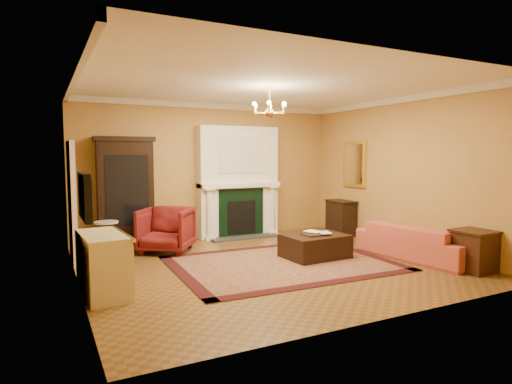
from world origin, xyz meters
TOP-DOWN VIEW (x-y plane):
  - floor at (0.00, 0.00)m, footprint 6.00×5.50m
  - ceiling at (0.00, 0.00)m, footprint 6.00×5.50m
  - wall_back at (0.00, 2.76)m, footprint 6.00×0.02m
  - wall_front at (0.00, -2.76)m, footprint 6.00×0.02m
  - wall_left at (-3.01, 0.00)m, footprint 0.02×5.50m
  - wall_right at (3.01, 0.00)m, footprint 0.02×5.50m
  - fireplace at (0.60, 2.57)m, footprint 1.90×0.70m
  - crown_molding at (0.00, 0.96)m, footprint 6.00×5.50m
  - doorway at (-2.95, 1.70)m, footprint 0.08×1.05m
  - tv_panel at (-2.95, -0.60)m, footprint 0.09×0.95m
  - gilt_mirror at (2.97, 1.40)m, footprint 0.06×0.76m
  - chandelier at (-0.00, 0.00)m, footprint 0.63×0.55m
  - oriental_rug at (0.22, -0.07)m, footprint 3.74×2.85m
  - china_cabinet at (-1.93, 2.49)m, footprint 1.08×0.52m
  - wingback_armchair at (-1.32, 1.71)m, footprint 1.24×1.22m
  - pedestal_table at (-2.45, 1.37)m, footprint 0.40×0.40m
  - commode at (-2.73, -0.40)m, footprint 0.60×1.14m
  - coral_sofa at (2.55, -0.84)m, footprint 0.88×2.18m
  - end_table at (2.72, -1.86)m, footprint 0.57×0.57m
  - console_table at (2.78, 1.62)m, footprint 0.44×0.72m
  - leather_ottoman at (0.95, 0.01)m, footprint 1.14×0.86m
  - ottoman_tray at (0.92, -0.01)m, footprint 0.43×0.34m
  - book_a at (0.85, 0.05)m, footprint 0.22×0.09m
  - book_b at (0.99, -0.05)m, footprint 0.20×0.07m
  - topiary_left at (-0.19, 2.53)m, footprint 0.18×0.18m
  - topiary_right at (1.38, 2.53)m, footprint 0.17×0.17m

SIDE VIEW (x-z plane):
  - floor at x=0.00m, z-range -0.02..0.00m
  - oriental_rug at x=0.22m, z-range 0.00..0.01m
  - leather_ottoman at x=0.95m, z-range 0.02..0.43m
  - end_table at x=2.72m, z-range 0.00..0.63m
  - console_table at x=2.78m, z-range 0.00..0.77m
  - commode at x=-2.73m, z-range 0.00..0.82m
  - coral_sofa at x=2.55m, z-range 0.00..0.83m
  - pedestal_table at x=-2.45m, z-range 0.06..0.78m
  - ottoman_tray at x=0.92m, z-range 0.43..0.46m
  - wingback_armchair at x=-1.32m, z-range 0.00..0.94m
  - book_b at x=0.99m, z-range 0.46..0.73m
  - book_a at x=0.85m, z-range 0.46..0.75m
  - doorway at x=-2.95m, z-range 0.00..2.10m
  - china_cabinet at x=-1.93m, z-range 0.00..2.12m
  - fireplace at x=0.60m, z-range -0.06..2.44m
  - tv_panel at x=-2.95m, z-range 1.06..1.64m
  - topiary_right at x=1.38m, z-range 1.25..1.70m
  - topiary_left at x=-0.19m, z-range 1.25..1.73m
  - wall_back at x=0.00m, z-range 0.00..3.00m
  - wall_front at x=0.00m, z-range 0.00..3.00m
  - wall_left at x=-3.01m, z-range 0.00..3.00m
  - wall_right at x=3.01m, z-range 0.00..3.00m
  - gilt_mirror at x=2.97m, z-range 1.12..2.17m
  - chandelier at x=0.00m, z-range 2.34..2.87m
  - crown_molding at x=0.00m, z-range 2.88..3.00m
  - ceiling at x=0.00m, z-range 3.00..3.02m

